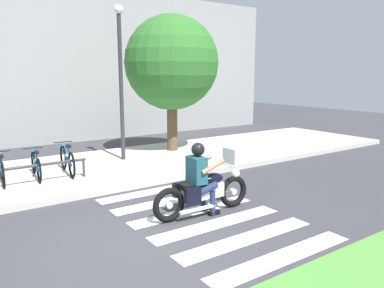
% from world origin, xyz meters
% --- Properties ---
extents(ground_plane, '(48.00, 48.00, 0.00)m').
position_xyz_m(ground_plane, '(0.00, 0.00, 0.00)').
color(ground_plane, '#38383D').
extents(sidewalk, '(24.00, 4.40, 0.15)m').
position_xyz_m(sidewalk, '(0.00, 4.99, 0.07)').
color(sidewalk, '#B7B2A8').
rests_on(sidewalk, ground).
extents(crosswalk_stripe_0, '(2.80, 0.40, 0.01)m').
position_xyz_m(crosswalk_stripe_0, '(1.49, -1.60, 0.00)').
color(crosswalk_stripe_0, white).
rests_on(crosswalk_stripe_0, ground).
extents(crosswalk_stripe_1, '(2.80, 0.40, 0.01)m').
position_xyz_m(crosswalk_stripe_1, '(1.49, -0.80, 0.00)').
color(crosswalk_stripe_1, white).
rests_on(crosswalk_stripe_1, ground).
extents(crosswalk_stripe_2, '(2.80, 0.40, 0.01)m').
position_xyz_m(crosswalk_stripe_2, '(1.49, 0.00, 0.00)').
color(crosswalk_stripe_2, white).
rests_on(crosswalk_stripe_2, ground).
extents(crosswalk_stripe_3, '(2.80, 0.40, 0.01)m').
position_xyz_m(crosswalk_stripe_3, '(1.49, 0.80, 0.00)').
color(crosswalk_stripe_3, white).
rests_on(crosswalk_stripe_3, ground).
extents(crosswalk_stripe_4, '(2.80, 0.40, 0.01)m').
position_xyz_m(crosswalk_stripe_4, '(1.49, 1.60, 0.00)').
color(crosswalk_stripe_4, white).
rests_on(crosswalk_stripe_4, ground).
extents(crosswalk_stripe_5, '(2.80, 0.40, 0.01)m').
position_xyz_m(crosswalk_stripe_5, '(1.49, 2.40, 0.00)').
color(crosswalk_stripe_5, white).
rests_on(crosswalk_stripe_5, ground).
extents(motorcycle, '(2.22, 0.63, 1.26)m').
position_xyz_m(motorcycle, '(1.57, 0.55, 0.47)').
color(motorcycle, black).
rests_on(motorcycle, ground).
extents(rider, '(0.63, 0.55, 1.46)m').
position_xyz_m(rider, '(1.49, 0.56, 0.84)').
color(rider, '#1E4C59').
rests_on(rider, ground).
extents(bicycle_3, '(0.48, 1.56, 0.73)m').
position_xyz_m(bicycle_3, '(-1.45, 4.66, 0.49)').
color(bicycle_3, black).
rests_on(bicycle_3, sidewalk).
extents(bicycle_4, '(0.48, 1.59, 0.73)m').
position_xyz_m(bicycle_4, '(-0.66, 4.67, 0.49)').
color(bicycle_4, black).
rests_on(bicycle_4, sidewalk).
extents(bicycle_5, '(0.48, 1.72, 0.80)m').
position_xyz_m(bicycle_5, '(0.12, 4.66, 0.52)').
color(bicycle_5, black).
rests_on(bicycle_5, sidewalk).
extents(street_lamp, '(0.28, 0.28, 4.73)m').
position_xyz_m(street_lamp, '(2.05, 5.39, 2.84)').
color(street_lamp, '#2D2D33').
rests_on(street_lamp, ground).
extents(tree_near_rack, '(3.16, 3.16, 4.70)m').
position_xyz_m(tree_near_rack, '(4.07, 5.79, 3.11)').
color(tree_near_rack, brown).
rests_on(tree_near_rack, ground).
extents(building_backdrop, '(24.00, 1.20, 6.21)m').
position_xyz_m(building_backdrop, '(0.00, 10.69, 3.10)').
color(building_backdrop, gray).
rests_on(building_backdrop, ground).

